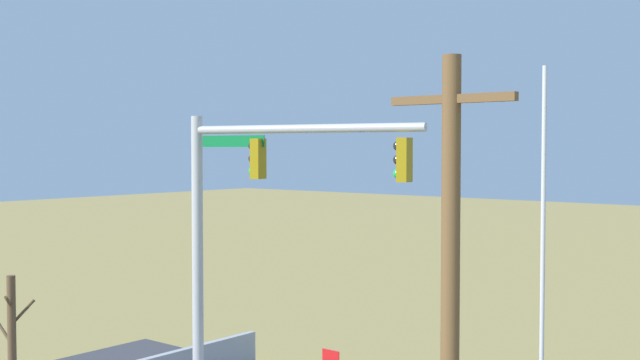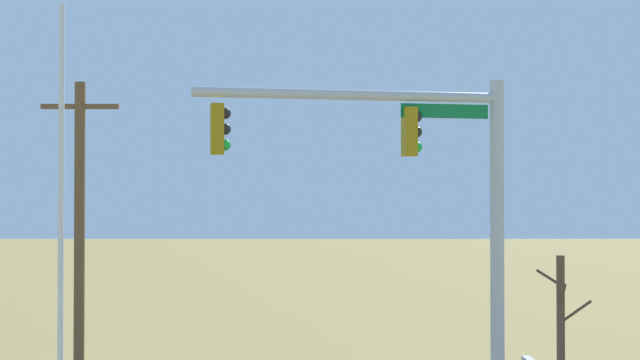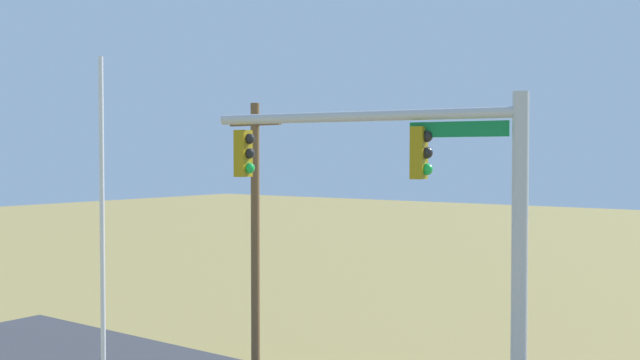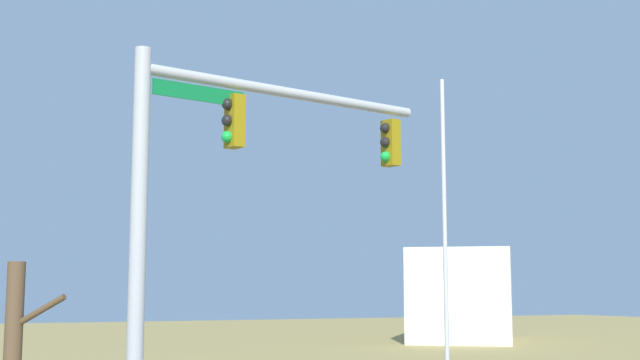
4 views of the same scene
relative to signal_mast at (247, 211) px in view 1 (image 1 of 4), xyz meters
The scene contains 4 objects.
signal_mast is the anchor object (origin of this frame).
flagpole 6.94m from the signal_mast, 159.48° to the right, with size 0.10×0.10×8.31m, color silver.
utility_pole 9.00m from the signal_mast, 152.65° to the left, with size 1.90×0.26×7.84m.
bare_tree 6.35m from the signal_mast, 46.62° to the left, with size 1.27×1.02×3.60m.
Camera 1 is at (-11.73, 13.06, 6.57)m, focal length 44.42 mm.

